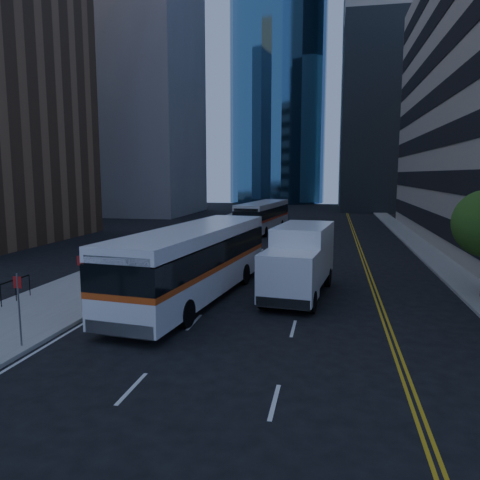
{
  "coord_description": "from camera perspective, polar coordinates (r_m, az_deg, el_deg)",
  "views": [
    {
      "loc": [
        1.85,
        -15.51,
        5.92
      ],
      "look_at": [
        -2.45,
        6.25,
        2.8
      ],
      "focal_mm": 35.0,
      "sensor_mm": 36.0,
      "label": 1
    }
  ],
  "objects": [
    {
      "name": "box_truck",
      "position": [
        23.04,
        7.29,
        -2.38
      ],
      "size": [
        3.27,
        7.34,
        3.4
      ],
      "rotation": [
        0.0,
        0.0,
        -0.12
      ],
      "color": "white",
      "rests_on": "ground"
    },
    {
      "name": "bus_front",
      "position": [
        22.3,
        -5.5,
        -2.47
      ],
      "size": [
        4.45,
        13.61,
        3.45
      ],
      "rotation": [
        0.0,
        0.0,
        -0.12
      ],
      "color": "white",
      "rests_on": "ground"
    },
    {
      "name": "ground",
      "position": [
        16.7,
        4.19,
        -12.78
      ],
      "size": [
        160.0,
        160.0,
        0.0
      ],
      "primitive_type": "plane",
      "color": "black",
      "rests_on": "ground"
    },
    {
      "name": "sidewalk_west",
      "position": [
        42.75,
        -5.72,
        0.11
      ],
      "size": [
        5.0,
        90.0,
        0.15
      ],
      "primitive_type": "cube",
      "color": "gray",
      "rests_on": "ground"
    },
    {
      "name": "office_tower_north",
      "position": [
        92.18,
        22.67,
        22.57
      ],
      "size": [
        30.0,
        28.0,
        60.0
      ],
      "primitive_type": "cube",
      "color": "gray",
      "rests_on": "ground"
    },
    {
      "name": "bus_rear",
      "position": [
        48.2,
        2.83,
        2.96
      ],
      "size": [
        4.02,
        12.19,
        3.09
      ],
      "rotation": [
        0.0,
        0.0,
        -0.12
      ],
      "color": "silver",
      "rests_on": "ground"
    },
    {
      "name": "glass_tower",
      "position": [
        106.79,
        4.72,
        26.6
      ],
      "size": [
        20.0,
        20.0,
        80.0
      ],
      "primitive_type": "cylinder",
      "color": "#305C81",
      "rests_on": "ground"
    },
    {
      "name": "midrise_west",
      "position": [
        74.72,
        -13.08,
        16.73
      ],
      "size": [
        18.0,
        18.0,
        35.0
      ],
      "primitive_type": "cube",
      "color": "gray",
      "rests_on": "ground"
    },
    {
      "name": "sidewalk_east",
      "position": [
        41.55,
        20.97,
        -0.61
      ],
      "size": [
        2.0,
        90.0,
        0.15
      ],
      "primitive_type": "cube",
      "color": "gray",
      "rests_on": "ground"
    }
  ]
}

